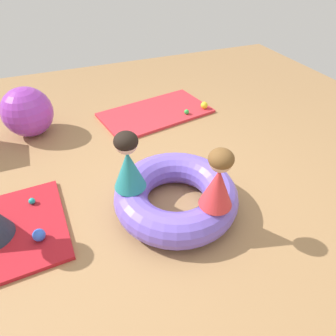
% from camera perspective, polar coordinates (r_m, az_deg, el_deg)
% --- Properties ---
extents(ground_plane, '(8.00, 8.00, 0.00)m').
position_cam_1_polar(ground_plane, '(2.96, -1.87, -6.85)').
color(ground_plane, '#9E7549').
extents(gym_mat_center_rear, '(1.66, 1.12, 0.04)m').
position_cam_1_polar(gym_mat_center_rear, '(4.42, -2.37, 10.42)').
color(gym_mat_center_rear, red).
rests_on(gym_mat_center_rear, ground).
extents(inflatable_cushion, '(1.16, 1.16, 0.32)m').
position_cam_1_polar(inflatable_cushion, '(2.82, 1.52, -5.25)').
color(inflatable_cushion, '#7056D1').
rests_on(inflatable_cushion, ground).
extents(child_in_teal, '(0.34, 0.34, 0.56)m').
position_cam_1_polar(child_in_teal, '(2.53, -7.61, 1.18)').
color(child_in_teal, teal).
rests_on(child_in_teal, inflatable_cushion).
extents(child_in_red, '(0.29, 0.29, 0.55)m').
position_cam_1_polar(child_in_red, '(2.37, 9.55, -2.18)').
color(child_in_red, red).
rests_on(child_in_red, inflatable_cushion).
extents(play_ball_green, '(0.07, 0.07, 0.07)m').
position_cam_1_polar(play_ball_green, '(4.34, 3.56, 10.62)').
color(play_ball_green, green).
rests_on(play_ball_green, gym_mat_center_rear).
extents(play_ball_teal, '(0.06, 0.06, 0.06)m').
position_cam_1_polar(play_ball_teal, '(3.17, -24.46, -5.74)').
color(play_ball_teal, teal).
rests_on(play_ball_teal, gym_mat_near_left).
extents(play_ball_blue, '(0.11, 0.11, 0.11)m').
position_cam_1_polar(play_ball_blue, '(2.81, -23.32, -11.62)').
color(play_ball_blue, blue).
rests_on(play_ball_blue, gym_mat_near_left).
extents(play_ball_yellow, '(0.10, 0.10, 0.10)m').
position_cam_1_polar(play_ball_yellow, '(4.50, 6.90, 11.76)').
color(play_ball_yellow, yellow).
rests_on(play_ball_yellow, gym_mat_center_rear).
extents(exercise_ball_large, '(0.62, 0.62, 0.62)m').
position_cam_1_polar(exercise_ball_large, '(4.21, -25.17, 9.62)').
color(exercise_ball_large, purple).
rests_on(exercise_ball_large, ground).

